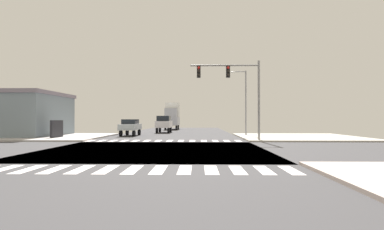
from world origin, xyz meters
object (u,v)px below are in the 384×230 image
at_px(street_lamp, 243,97).
at_px(sedan_crossing_2, 130,126).
at_px(bank_building, 7,114).
at_px(box_truck_farside_1, 172,115).
at_px(suv_leading_1, 164,123).
at_px(traffic_signal_mast, 233,82).

bearing_deg(street_lamp, sedan_crossing_2, 178.15).
relative_size(street_lamp, bank_building, 0.57).
distance_m(box_truck_farside_1, suv_leading_1, 12.90).
distance_m(traffic_signal_mast, sedan_crossing_2, 14.03).
bearing_deg(sedan_crossing_2, suv_leading_1, -111.97).
bearing_deg(sedan_crossing_2, bank_building, 8.21).
height_order(traffic_signal_mast, sedan_crossing_2, traffic_signal_mast).
xyz_separation_m(traffic_signal_mast, bank_building, (-23.80, 6.17, -2.70)).
height_order(bank_building, sedan_crossing_2, bank_building).
xyz_separation_m(street_lamp, bank_building, (-25.88, -1.47, -2.02)).
distance_m(sedan_crossing_2, suv_leading_1, 8.02).
xyz_separation_m(traffic_signal_mast, sedan_crossing_2, (-10.76, 8.06, -4.00)).
bearing_deg(suv_leading_1, bank_building, 30.16).
bearing_deg(suv_leading_1, traffic_signal_mast, 116.61).
bearing_deg(traffic_signal_mast, sedan_crossing_2, 143.18).
bearing_deg(traffic_signal_mast, box_truck_farside_1, 105.32).
xyz_separation_m(traffic_signal_mast, box_truck_farside_1, (-7.76, 28.33, -2.55)).
bearing_deg(traffic_signal_mast, bank_building, 165.46).
relative_size(street_lamp, suv_leading_1, 1.60).
relative_size(traffic_signal_mast, street_lamp, 0.95).
height_order(street_lamp, bank_building, street_lamp).
height_order(traffic_signal_mast, suv_leading_1, traffic_signal_mast).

